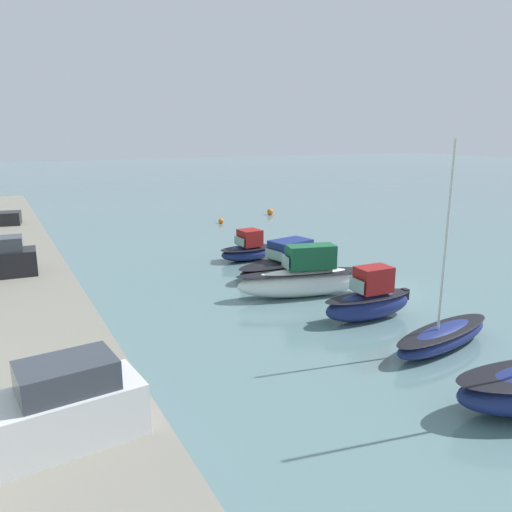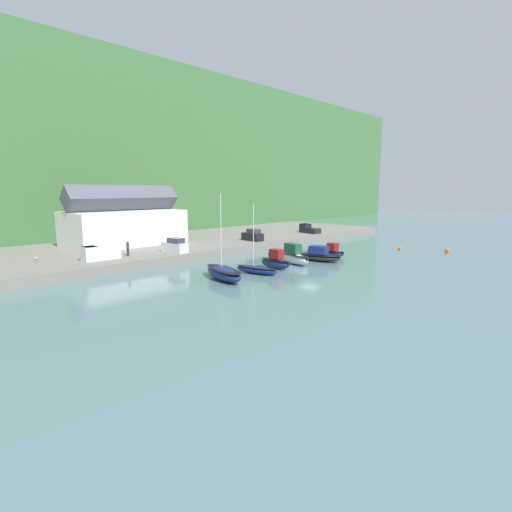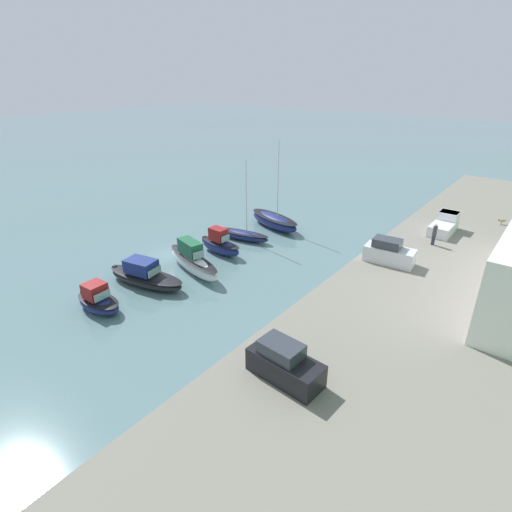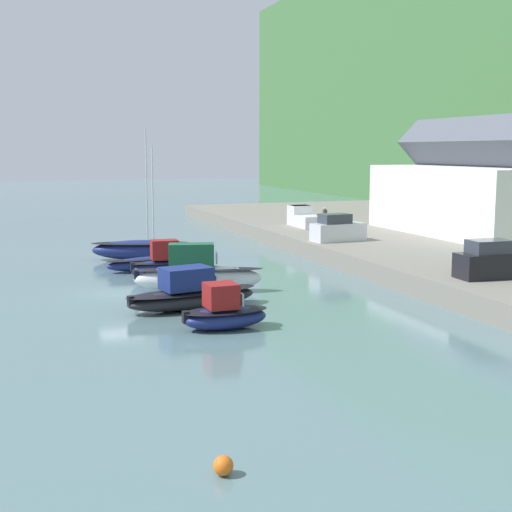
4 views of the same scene
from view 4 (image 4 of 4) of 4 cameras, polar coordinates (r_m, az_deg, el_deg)
ground_plane at (r=42.95m, az=-10.77°, el=-2.92°), size 320.00×320.00×0.00m
harbor_clubhouse at (r=63.73m, az=17.12°, el=4.90°), size 18.98×10.15×9.97m
moored_boat_0 at (r=55.53m, az=-9.20°, el=0.55°), size 4.35×7.94×9.99m
moored_boat_1 at (r=50.48m, az=-8.62°, el=-0.52°), size 2.57×6.29×8.73m
moored_boat_2 at (r=46.47m, az=-7.08°, el=-0.76°), size 1.78×4.99×2.64m
moored_boat_3 at (r=42.35m, az=-4.75°, el=-1.46°), size 3.50×7.89×2.93m
moored_boat_4 at (r=38.04m, az=-5.20°, el=-3.04°), size 3.69×7.76×2.27m
moored_boat_5 at (r=33.73m, az=-2.55°, el=-4.55°), size 2.20×4.25×2.20m
parked_car_0 at (r=42.00m, az=18.42°, el=-0.44°), size 2.08×4.31×2.16m
parked_car_1 at (r=56.44m, az=6.54°, el=2.13°), size 2.19×4.35×2.16m
pickup_truck_1 at (r=67.15m, az=3.84°, el=3.09°), size 4.73×2.02×1.90m
person_on_quay at (r=63.12m, az=5.54°, el=2.98°), size 0.40×0.40×2.14m
dog_on_quay at (r=74.51m, az=5.07°, el=3.33°), size 0.52×0.88×0.68m
mooring_buoy_0 at (r=19.30m, az=-2.63°, el=-16.41°), size 0.54×0.54×0.54m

